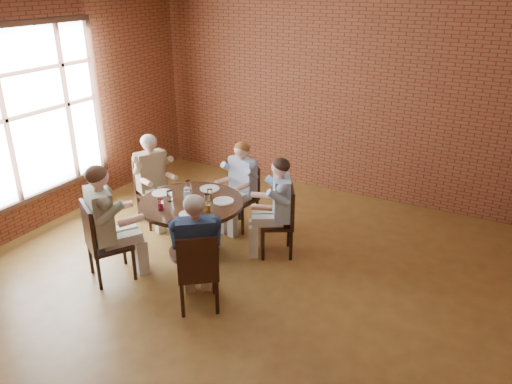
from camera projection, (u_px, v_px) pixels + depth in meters
The scene contains 28 objects.
floor at pixel (225, 296), 5.65m from camera, with size 7.00×7.00×0.00m, color olive.
wall_back at pixel (341, 89), 7.79m from camera, with size 7.00×7.00×0.00m, color brown.
wall_left at pixel (7, 114), 6.40m from camera, with size 7.00×7.00×0.00m, color brown.
window at pixel (37, 112), 6.71m from camera, with size 0.10×2.16×2.36m.
dining_table at pixel (192, 217), 6.30m from camera, with size 1.30×1.30×0.75m.
chair_a at pixel (283, 218), 6.33m from camera, with size 0.56×0.56×0.92m.
diner_a at pixel (277, 208), 6.27m from camera, with size 0.51×0.63×1.30m, color #487FBB, non-canonical shape.
chair_b at pixel (244, 194), 7.06m from camera, with size 0.45×0.45×0.90m.
diner_b at pixel (240, 186), 6.95m from camera, with size 0.49×0.60×1.26m, color #9CAAC7, non-canonical shape.
chair_c at pixel (152, 189), 7.19m from camera, with size 0.56×0.56×0.93m.
diner_c at pixel (153, 181), 7.06m from camera, with size 0.52×0.65×1.33m, color brown, non-canonical shape.
chair_d at pixel (101, 239), 5.77m from camera, with size 0.64×0.64×0.99m.
diner_d at pixel (107, 223), 5.74m from camera, with size 0.58×0.71×1.42m, color tan, non-canonical shape.
chair_e at pixel (198, 269), 5.22m from camera, with size 0.60×0.60×0.93m.
diner_e at pixel (197, 252), 5.23m from camera, with size 0.53×0.65×1.33m, color #172541, non-canonical shape.
plate_a at pixel (223, 201), 6.20m from camera, with size 0.26×0.26×0.01m, color white.
plate_b at pixel (210, 189), 6.56m from camera, with size 0.26×0.26×0.01m, color white.
plate_c at pixel (162, 193), 6.43m from camera, with size 0.26×0.26×0.01m, color white.
plate_d at pixel (190, 214), 5.85m from camera, with size 0.26×0.26×0.01m, color white.
glass_a at pixel (207, 200), 6.09m from camera, with size 0.07×0.07×0.14m, color white.
glass_b at pixel (210, 195), 6.23m from camera, with size 0.07×0.07×0.14m, color white.
glass_c at pixel (188, 186), 6.48m from camera, with size 0.07×0.07×0.14m, color white.
glass_d at pixel (187, 193), 6.28m from camera, with size 0.07×0.07×0.14m, color white.
glass_e at pixel (169, 196), 6.18m from camera, with size 0.07×0.07×0.14m, color white.
glass_f at pixel (160, 205), 5.95m from camera, with size 0.07×0.07×0.14m, color white.
glass_g at pixel (189, 201), 6.06m from camera, with size 0.07×0.07×0.14m, color white.
glass_h at pixel (207, 207), 5.90m from camera, with size 0.07×0.07×0.14m, color white.
smartphone at pixel (192, 221), 5.71m from camera, with size 0.07×0.14×0.01m, color black.
Camera 1 is at (2.56, -3.97, 3.33)m, focal length 35.00 mm.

